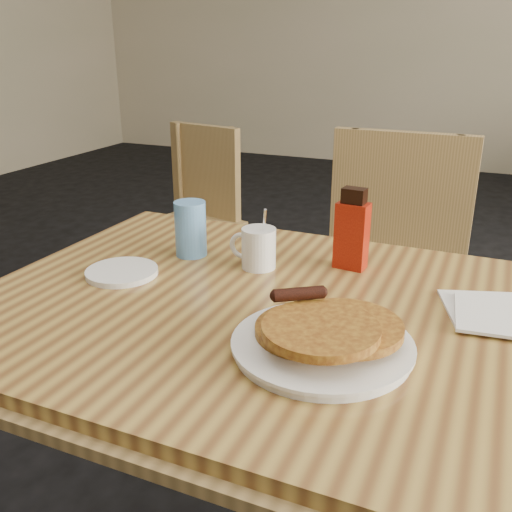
{
  "coord_description": "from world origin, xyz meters",
  "views": [
    {
      "loc": [
        0.35,
        -0.88,
        1.22
      ],
      "look_at": [
        -0.04,
        0.03,
        0.84
      ],
      "focal_mm": 40.0,
      "sensor_mm": 36.0,
      "label": 1
    }
  ],
  "objects_px": {
    "coffee_mug": "(258,247)",
    "blue_tumbler": "(191,229)",
    "syrup_bottle": "(352,232)",
    "main_table": "(304,329)",
    "chair_wall_extra": "(197,204)",
    "pancake_plate": "(323,338)",
    "chair_main_far": "(389,264)"
  },
  "relations": [
    {
      "from": "syrup_bottle",
      "to": "blue_tumbler",
      "type": "xyz_separation_m",
      "value": [
        -0.36,
        -0.07,
        -0.02
      ]
    },
    {
      "from": "chair_main_far",
      "to": "syrup_bottle",
      "type": "relative_size",
      "value": 5.39
    },
    {
      "from": "chair_wall_extra",
      "to": "blue_tumbler",
      "type": "relative_size",
      "value": 6.74
    },
    {
      "from": "chair_wall_extra",
      "to": "blue_tumbler",
      "type": "bearing_deg",
      "value": -48.38
    },
    {
      "from": "syrup_bottle",
      "to": "coffee_mug",
      "type": "bearing_deg",
      "value": -151.38
    },
    {
      "from": "main_table",
      "to": "syrup_bottle",
      "type": "distance_m",
      "value": 0.27
    },
    {
      "from": "chair_wall_extra",
      "to": "blue_tumbler",
      "type": "distance_m",
      "value": 1.33
    },
    {
      "from": "pancake_plate",
      "to": "coffee_mug",
      "type": "xyz_separation_m",
      "value": [
        -0.24,
        0.29,
        0.02
      ]
    },
    {
      "from": "main_table",
      "to": "pancake_plate",
      "type": "distance_m",
      "value": 0.16
    },
    {
      "from": "pancake_plate",
      "to": "blue_tumbler",
      "type": "height_order",
      "value": "blue_tumbler"
    },
    {
      "from": "chair_wall_extra",
      "to": "coffee_mug",
      "type": "relative_size",
      "value": 6.09
    },
    {
      "from": "chair_wall_extra",
      "to": "syrup_bottle",
      "type": "relative_size",
      "value": 4.8
    },
    {
      "from": "main_table",
      "to": "chair_wall_extra",
      "type": "distance_m",
      "value": 1.63
    },
    {
      "from": "blue_tumbler",
      "to": "chair_main_far",
      "type": "bearing_deg",
      "value": 58.04
    },
    {
      "from": "chair_main_far",
      "to": "coffee_mug",
      "type": "height_order",
      "value": "chair_main_far"
    },
    {
      "from": "main_table",
      "to": "blue_tumbler",
      "type": "relative_size",
      "value": 10.39
    },
    {
      "from": "chair_main_far",
      "to": "main_table",
      "type": "bearing_deg",
      "value": -91.67
    },
    {
      "from": "blue_tumbler",
      "to": "syrup_bottle",
      "type": "bearing_deg",
      "value": 11.07
    },
    {
      "from": "main_table",
      "to": "chair_wall_extra",
      "type": "xyz_separation_m",
      "value": [
        -0.96,
        1.31,
        -0.2
      ]
    },
    {
      "from": "main_table",
      "to": "pancake_plate",
      "type": "bearing_deg",
      "value": -59.77
    },
    {
      "from": "pancake_plate",
      "to": "syrup_bottle",
      "type": "height_order",
      "value": "syrup_bottle"
    },
    {
      "from": "chair_main_far",
      "to": "chair_wall_extra",
      "type": "xyz_separation_m",
      "value": [
        -0.98,
        0.56,
        -0.07
      ]
    },
    {
      "from": "coffee_mug",
      "to": "pancake_plate",
      "type": "bearing_deg",
      "value": -53.93
    },
    {
      "from": "chair_wall_extra",
      "to": "pancake_plate",
      "type": "distance_m",
      "value": 1.79
    },
    {
      "from": "coffee_mug",
      "to": "chair_main_far",
      "type": "bearing_deg",
      "value": 68.77
    },
    {
      "from": "coffee_mug",
      "to": "syrup_bottle",
      "type": "bearing_deg",
      "value": 19.77
    },
    {
      "from": "chair_wall_extra",
      "to": "pancake_plate",
      "type": "relative_size",
      "value": 2.92
    },
    {
      "from": "coffee_mug",
      "to": "chair_wall_extra",
      "type": "bearing_deg",
      "value": 121.35
    },
    {
      "from": "blue_tumbler",
      "to": "chair_wall_extra",
      "type": "bearing_deg",
      "value": 118.78
    },
    {
      "from": "coffee_mug",
      "to": "blue_tumbler",
      "type": "relative_size",
      "value": 1.11
    },
    {
      "from": "chair_wall_extra",
      "to": "syrup_bottle",
      "type": "bearing_deg",
      "value": -34.55
    },
    {
      "from": "main_table",
      "to": "chair_wall_extra",
      "type": "bearing_deg",
      "value": 126.26
    }
  ]
}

